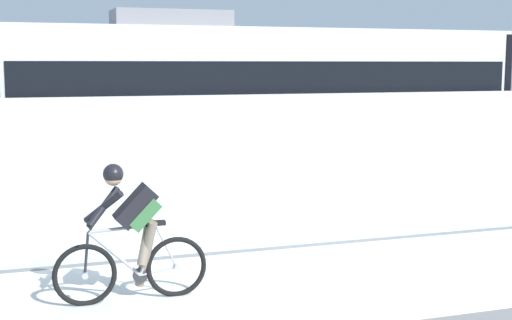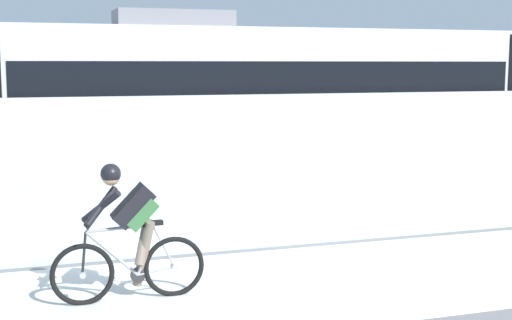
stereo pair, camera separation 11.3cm
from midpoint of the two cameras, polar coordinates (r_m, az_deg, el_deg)
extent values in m
plane|color=slate|center=(9.53, 9.24, -9.07)|extent=(200.00, 200.00, 0.00)
cube|color=silver|center=(9.53, 9.25, -9.04)|extent=(32.00, 3.20, 0.01)
cube|color=silver|center=(11.03, 4.87, -3.85)|extent=(32.00, 0.05, 1.07)
cube|color=silver|center=(12.59, 1.70, 0.19)|extent=(32.00, 0.36, 2.19)
cube|color=#595654|center=(15.09, -1.53, -2.77)|extent=(32.00, 0.08, 0.01)
cube|color=#595654|center=(16.45, -2.96, -1.91)|extent=(32.00, 0.08, 0.01)
cube|color=silver|center=(15.82, 0.82, 4.63)|extent=(11.00, 2.50, 3.10)
cube|color=black|center=(15.81, 0.82, 5.90)|extent=(10.56, 2.54, 1.04)
cube|color=red|center=(15.95, 0.81, -0.29)|extent=(10.78, 2.53, 0.28)
cube|color=slate|center=(15.30, -6.33, 10.97)|extent=(2.40, 1.10, 0.36)
cube|color=#232326|center=(15.21, -11.83, -1.49)|extent=(1.40, 1.88, 0.20)
cylinder|color=black|center=(14.52, -11.51, -2.15)|extent=(0.60, 0.10, 0.60)
cylinder|color=black|center=(15.92, -12.12, -1.31)|extent=(0.60, 0.10, 0.60)
cube|color=#232326|center=(17.43, 11.82, -0.34)|extent=(1.40, 1.88, 0.20)
cylinder|color=black|center=(16.83, 13.03, -0.86)|extent=(0.60, 0.10, 0.60)
cylinder|color=black|center=(18.06, 10.68, -0.23)|extent=(0.60, 0.10, 0.60)
cube|color=black|center=(14.96, -19.37, 4.03)|extent=(0.16, 2.54, 2.94)
cube|color=black|center=(18.33, 17.20, 4.70)|extent=(0.16, 2.54, 2.94)
torus|color=black|center=(8.45, -13.16, -8.81)|extent=(0.72, 0.06, 0.72)
cylinder|color=#99999E|center=(8.45, -13.16, -8.81)|extent=(0.07, 0.10, 0.07)
torus|color=black|center=(8.60, -6.10, -8.37)|extent=(0.72, 0.06, 0.72)
cylinder|color=#99999E|center=(8.60, -6.10, -8.37)|extent=(0.07, 0.10, 0.07)
cylinder|color=#99999E|center=(8.43, -10.90, -7.27)|extent=(0.60, 0.04, 0.58)
cylinder|color=#99999E|center=(8.47, -8.35, -7.02)|extent=(0.22, 0.04, 0.59)
cylinder|color=#99999E|center=(8.37, -10.34, -5.32)|extent=(0.76, 0.04, 0.07)
cylinder|color=#99999E|center=(8.56, -7.50, -8.66)|extent=(0.43, 0.03, 0.09)
cylinder|color=#99999E|center=(8.50, -6.94, -6.74)|extent=(0.27, 0.02, 0.53)
cylinder|color=black|center=(8.39, -13.04, -7.19)|extent=(0.08, 0.03, 0.49)
cube|color=black|center=(8.42, -7.79, -4.94)|extent=(0.24, 0.10, 0.05)
cylinder|color=black|center=(8.31, -12.94, -4.88)|extent=(0.03, 0.58, 0.03)
cylinder|color=#262628|center=(8.54, -8.92, -8.94)|extent=(0.18, 0.02, 0.18)
cube|color=black|center=(8.34, -9.31, -3.58)|extent=(0.50, 0.28, 0.51)
cube|color=#336638|center=(8.37, -8.66, -4.16)|extent=(0.38, 0.30, 0.38)
sphere|color=tan|center=(8.25, -11.00, -1.31)|extent=(0.20, 0.20, 0.20)
sphere|color=black|center=(8.24, -11.01, -1.07)|extent=(0.23, 0.23, 0.23)
cylinder|color=black|center=(8.29, -11.75, -3.64)|extent=(0.44, 0.41, 0.41)
cylinder|color=black|center=(8.29, -11.75, -3.64)|extent=(0.44, 0.41, 0.41)
cylinder|color=#726656|center=(8.48, -8.48, -7.33)|extent=(0.29, 0.33, 0.80)
cylinder|color=#726656|center=(8.45, -8.50, -6.41)|extent=(0.29, 0.33, 0.54)
camera|label=1|loc=(0.06, -89.71, 0.04)|focal=50.69mm
camera|label=2|loc=(0.06, 90.29, -0.04)|focal=50.69mm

